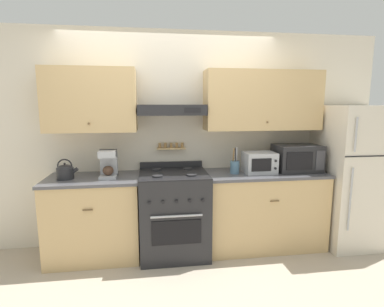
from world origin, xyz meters
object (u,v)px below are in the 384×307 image
object	(u,v)px
microwave	(297,158)
utensil_crock	(235,167)
tea_kettle	(65,171)
stove_range	(174,213)
toaster_oven	(259,162)
refrigerator	(354,176)
coffee_maker	(108,163)

from	to	relation	value
microwave	utensil_crock	size ratio (longest dim) A/B	1.73
tea_kettle	microwave	world-z (taller)	microwave
microwave	stove_range	bearing A→B (deg)	-178.67
tea_kettle	toaster_oven	world-z (taller)	toaster_oven
microwave	utensil_crock	world-z (taller)	microwave
microwave	tea_kettle	bearing A→B (deg)	-179.61
stove_range	tea_kettle	distance (m)	1.26
refrigerator	toaster_oven	size ratio (longest dim) A/B	4.74
refrigerator	toaster_oven	bearing A→B (deg)	178.38
tea_kettle	toaster_oven	size ratio (longest dim) A/B	0.64
microwave	refrigerator	bearing A→B (deg)	-4.23
microwave	utensil_crock	xyz separation A→B (m)	(-0.77, -0.02, -0.08)
refrigerator	toaster_oven	xyz separation A→B (m)	(-1.19, 0.03, 0.19)
refrigerator	utensil_crock	xyz separation A→B (m)	(-1.49, 0.04, 0.15)
microwave	utensil_crock	bearing A→B (deg)	-178.67
stove_range	utensil_crock	size ratio (longest dim) A/B	3.38
refrigerator	coffee_maker	xyz separation A→B (m)	(-2.90, 0.06, 0.22)
refrigerator	microwave	distance (m)	0.76
stove_range	toaster_oven	bearing A→B (deg)	0.84
utensil_crock	coffee_maker	bearing A→B (deg)	178.87
tea_kettle	coffee_maker	xyz separation A→B (m)	(0.45, 0.03, 0.07)
tea_kettle	toaster_oven	bearing A→B (deg)	-0.04
microwave	utensil_crock	distance (m)	0.77
tea_kettle	microwave	bearing A→B (deg)	0.39
refrigerator	coffee_maker	size ratio (longest dim) A/B	5.62
coffee_maker	microwave	distance (m)	2.18
coffee_maker	stove_range	bearing A→B (deg)	-3.60
stove_range	microwave	distance (m)	1.59
coffee_maker	utensil_crock	size ratio (longest dim) A/B	1.00
stove_range	utensil_crock	xyz separation A→B (m)	(0.71, 0.02, 0.52)
refrigerator	microwave	world-z (taller)	refrigerator
stove_range	coffee_maker	distance (m)	0.92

